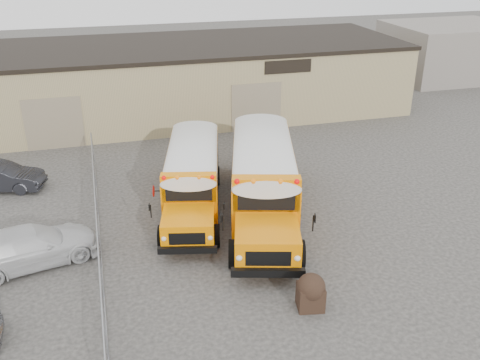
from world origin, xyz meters
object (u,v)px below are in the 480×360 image
object	(u,v)px
school_bus_right	(260,125)
car_dark	(0,177)
school_bus_left	(197,130)
tarp_bundle	(311,291)
car_white	(30,247)

from	to	relation	value
school_bus_right	car_dark	size ratio (longest dim) A/B	2.69
car_dark	school_bus_left	bearing A→B (deg)	-65.65
tarp_bundle	car_dark	distance (m)	16.55
tarp_bundle	car_white	size ratio (longest dim) A/B	0.25
school_bus_right	car_dark	world-z (taller)	school_bus_right
car_white	car_dark	xyz separation A→B (m)	(-1.91, 7.15, -0.06)
school_bus_right	car_white	distance (m)	13.92
school_bus_right	tarp_bundle	size ratio (longest dim) A/B	8.54
school_bus_right	car_dark	distance (m)	13.38
tarp_bundle	school_bus_left	bearing A→B (deg)	94.16
school_bus_left	school_bus_right	size ratio (longest dim) A/B	0.86
car_dark	car_white	bearing A→B (deg)	-149.64
school_bus_left	tarp_bundle	size ratio (longest dim) A/B	7.37
tarp_bundle	car_white	world-z (taller)	car_white
school_bus_right	car_white	bearing A→B (deg)	-145.22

